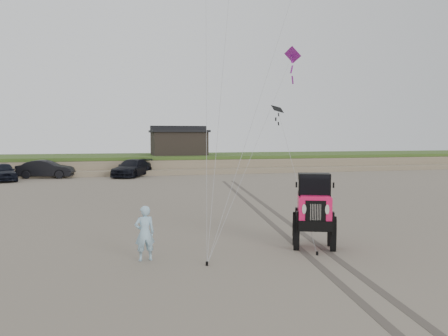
{
  "coord_description": "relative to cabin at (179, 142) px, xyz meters",
  "views": [
    {
      "loc": [
        -5.65,
        -13.14,
        3.78
      ],
      "look_at": [
        -1.44,
        3.0,
        2.6
      ],
      "focal_mm": 35.0,
      "sensor_mm": 36.0,
      "label": 1
    }
  ],
  "objects": [
    {
      "name": "ground",
      "position": [
        -2.0,
        -37.0,
        -3.24
      ],
      "size": [
        160.0,
        160.0,
        0.0
      ],
      "primitive_type": "plane",
      "color": "#6B6054",
      "rests_on": "ground"
    },
    {
      "name": "dune_ridge",
      "position": [
        -2.0,
        0.5,
        -2.42
      ],
      "size": [
        160.0,
        14.25,
        1.73
      ],
      "color": "#7A6B54",
      "rests_on": "ground"
    },
    {
      "name": "cabin",
      "position": [
        0.0,
        0.0,
        0.0
      ],
      "size": [
        6.4,
        5.4,
        3.35
      ],
      "color": "black",
      "rests_on": "dune_ridge"
    },
    {
      "name": "truck_a",
      "position": [
        -16.66,
        -9.07,
        -2.44
      ],
      "size": [
        3.32,
        5.04,
        1.59
      ],
      "primitive_type": "imported",
      "rotation": [
        0.0,
        0.0,
        0.34
      ],
      "color": "black",
      "rests_on": "ground"
    },
    {
      "name": "truck_b",
      "position": [
        -13.45,
        -7.06,
        -2.41
      ],
      "size": [
        5.23,
        2.64,
        1.65
      ],
      "primitive_type": "imported",
      "rotation": [
        0.0,
        0.0,
        1.38
      ],
      "color": "black",
      "rests_on": "ground"
    },
    {
      "name": "truck_c",
      "position": [
        -5.66,
        -7.61,
        -2.42
      ],
      "size": [
        4.65,
        6.08,
        1.64
      ],
      "primitive_type": "imported",
      "rotation": [
        0.0,
        0.0,
        -0.48
      ],
      "color": "black",
      "rests_on": "ground"
    },
    {
      "name": "jeep",
      "position": [
        -1.0,
        -36.75,
        -2.22
      ],
      "size": [
        4.19,
        5.96,
        2.04
      ],
      "primitive_type": null,
      "rotation": [
        0.0,
        0.0,
        -0.37
      ],
      "color": "#F8175A",
      "rests_on": "ground"
    },
    {
      "name": "man",
      "position": [
        -6.68,
        -36.78,
        -2.39
      ],
      "size": [
        0.66,
        0.48,
        1.7
      ],
      "primitive_type": "imported",
      "rotation": [
        0.0,
        0.0,
        3.26
      ],
      "color": "#7FB6C5",
      "rests_on": "ground"
    },
    {
      "name": "kite_flock",
      "position": [
        1.28,
        -27.73,
        6.83
      ],
      "size": [
        5.51,
        8.58,
        10.35
      ],
      "color": "orange",
      "rests_on": "ground"
    },
    {
      "name": "stake_main",
      "position": [
        -4.96,
        -37.8,
        -3.18
      ],
      "size": [
        0.08,
        0.08,
        0.12
      ],
      "primitive_type": "cylinder",
      "color": "black",
      "rests_on": "ground"
    },
    {
      "name": "stake_aux",
      "position": [
        -1.29,
        -37.58,
        -3.18
      ],
      "size": [
        0.08,
        0.08,
        0.12
      ],
      "primitive_type": "cylinder",
      "color": "black",
      "rests_on": "ground"
    },
    {
      "name": "tire_tracks",
      "position": [
        0.0,
        -29.0,
        -3.23
      ],
      "size": [
        5.22,
        29.74,
        0.01
      ],
      "color": "#4C443D",
      "rests_on": "ground"
    }
  ]
}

